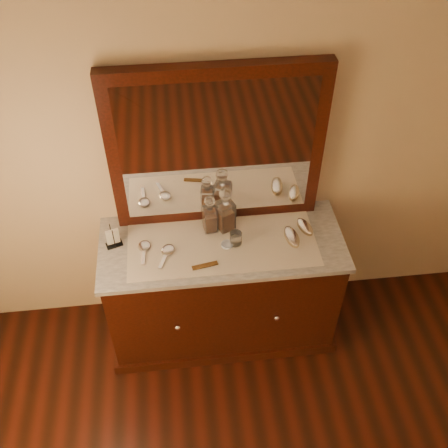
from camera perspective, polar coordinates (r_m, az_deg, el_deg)
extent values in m
plane|color=tan|center=(2.90, -0.91, 9.70)|extent=(4.50, 4.50, 0.00)
cube|color=black|center=(3.37, -0.20, -7.23)|extent=(1.40, 0.55, 0.82)
cube|color=black|center=(3.67, -0.18, -10.82)|extent=(1.46, 0.59, 0.08)
sphere|color=silver|center=(3.16, -5.13, -11.25)|extent=(0.04, 0.04, 0.04)
sphere|color=silver|center=(3.20, 5.81, -10.23)|extent=(0.04, 0.04, 0.04)
cube|color=silver|center=(3.05, -0.22, -2.26)|extent=(1.44, 0.59, 0.03)
cube|color=black|center=(2.89, -0.79, 8.33)|extent=(1.20, 0.08, 1.00)
cube|color=white|center=(2.86, -0.72, 7.93)|extent=(1.06, 0.01, 0.86)
cube|color=beige|center=(3.02, -0.17, -2.31)|extent=(1.10, 0.45, 0.00)
cylinder|color=white|center=(3.01, 0.36, -2.26)|extent=(0.09, 0.09, 0.01)
cube|color=brown|center=(2.91, -2.10, -4.58)|extent=(0.15, 0.05, 0.01)
cube|color=black|center=(3.09, -11.97, -2.19)|extent=(0.11, 0.08, 0.01)
cylinder|color=black|center=(3.02, -12.02, -1.67)|extent=(0.01, 0.01, 0.14)
cylinder|color=black|center=(3.06, -12.29, -0.97)|extent=(0.01, 0.01, 0.14)
cube|color=white|center=(3.05, -12.14, -1.38)|extent=(0.08, 0.06, 0.11)
cube|color=#984716|center=(3.07, -1.52, 0.22)|extent=(0.07, 0.07, 0.12)
cube|color=white|center=(3.05, -1.53, 0.56)|extent=(0.09, 0.09, 0.17)
cylinder|color=white|center=(2.99, -1.57, 1.89)|extent=(0.04, 0.04, 0.03)
sphere|color=white|center=(2.96, -1.59, 2.55)|extent=(0.07, 0.07, 0.06)
cube|color=#984716|center=(3.07, 0.15, 0.53)|extent=(0.10, 0.10, 0.14)
cube|color=white|center=(3.05, 0.16, 0.93)|extent=(0.12, 0.12, 0.20)
cylinder|color=white|center=(2.97, 0.16, 2.54)|extent=(0.05, 0.05, 0.03)
sphere|color=white|center=(2.94, 0.16, 3.34)|extent=(0.10, 0.10, 0.08)
ellipsoid|color=#8F7A58|center=(3.06, 7.45, -1.56)|extent=(0.10, 0.18, 0.02)
ellipsoid|color=silver|center=(3.05, 7.49, -1.29)|extent=(0.10, 0.18, 0.02)
ellipsoid|color=#8F7A58|center=(3.14, 8.87, -0.45)|extent=(0.11, 0.16, 0.02)
ellipsoid|color=silver|center=(3.12, 8.90, -0.21)|extent=(0.11, 0.16, 0.02)
ellipsoid|color=silver|center=(3.04, -8.76, -2.40)|extent=(0.08, 0.10, 0.02)
cube|color=silver|center=(2.98, -8.85, -3.60)|extent=(0.03, 0.12, 0.01)
ellipsoid|color=silver|center=(3.00, -6.19, -2.85)|extent=(0.10, 0.11, 0.02)
cube|color=silver|center=(2.95, -6.71, -4.05)|extent=(0.06, 0.12, 0.01)
cylinder|color=white|center=(3.00, 1.31, -1.57)|extent=(0.07, 0.07, 0.08)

